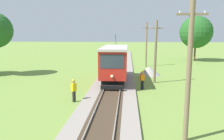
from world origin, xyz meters
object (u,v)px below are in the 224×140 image
(track_worker, at_px, (74,89))
(tree_right_near, at_px, (196,32))
(red_tram, at_px, (115,62))
(second_worker, at_px, (142,79))
(utility_pole_near_tram, at_px, (189,70))
(utility_pole_mid, at_px, (156,51))
(utility_pole_far, at_px, (146,44))
(gravel_pile, at_px, (149,71))

(track_worker, xyz_separation_m, tree_right_near, (16.63, 26.29, 4.40))
(track_worker, height_order, tree_right_near, tree_right_near)
(red_tram, relative_size, track_worker, 4.79)
(second_worker, xyz_separation_m, tree_right_near, (11.18, 22.09, 4.40))
(utility_pole_near_tram, distance_m, track_worker, 9.31)
(red_tram, height_order, utility_pole_mid, utility_pole_mid)
(utility_pole_far, height_order, second_worker, utility_pole_far)
(utility_pole_mid, distance_m, second_worker, 3.94)
(utility_pole_near_tram, bearing_deg, tree_right_near, 73.12)
(utility_pole_near_tram, xyz_separation_m, utility_pole_mid, (0.00, 12.65, -0.19))
(red_tram, relative_size, second_worker, 4.79)
(utility_pole_mid, relative_size, gravel_pile, 2.29)
(red_tram, height_order, track_worker, red_tram)
(utility_pole_mid, bearing_deg, tree_right_near, 63.33)
(second_worker, bearing_deg, red_tram, 24.00)
(track_worker, bearing_deg, gravel_pile, 96.08)
(utility_pole_mid, bearing_deg, second_worker, -118.09)
(track_worker, bearing_deg, tree_right_near, 94.30)
(gravel_pile, bearing_deg, second_worker, -100.31)
(gravel_pile, bearing_deg, utility_pole_far, 88.74)
(red_tram, relative_size, tree_right_near, 1.02)
(red_tram, distance_m, track_worker, 7.58)
(utility_pole_far, height_order, gravel_pile, utility_pole_far)
(red_tram, distance_m, utility_pole_near_tram, 13.39)
(red_tram, bearing_deg, tree_right_near, 54.22)
(gravel_pile, height_order, track_worker, track_worker)
(utility_pole_near_tram, bearing_deg, utility_pole_far, 90.00)
(utility_pole_mid, distance_m, gravel_pile, 5.29)
(red_tram, xyz_separation_m, utility_pole_far, (4.23, 11.90, 1.34))
(second_worker, bearing_deg, tree_right_near, -47.48)
(tree_right_near, bearing_deg, track_worker, -122.32)
(red_tram, distance_m, tree_right_near, 24.02)
(second_worker, height_order, tree_right_near, tree_right_near)
(utility_pole_mid, bearing_deg, red_tram, -179.85)
(track_worker, distance_m, second_worker, 6.88)
(gravel_pile, bearing_deg, red_tram, -132.05)
(utility_pole_mid, xyz_separation_m, track_worker, (-6.94, -6.99, -2.36))
(second_worker, bearing_deg, utility_pole_near_tram, 167.94)
(utility_pole_mid, xyz_separation_m, gravel_pile, (-0.16, 4.49, -2.80))
(utility_pole_far, relative_size, tree_right_near, 0.82)
(utility_pole_near_tram, height_order, tree_right_near, tree_right_near)
(utility_pole_mid, distance_m, utility_pole_far, 11.89)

